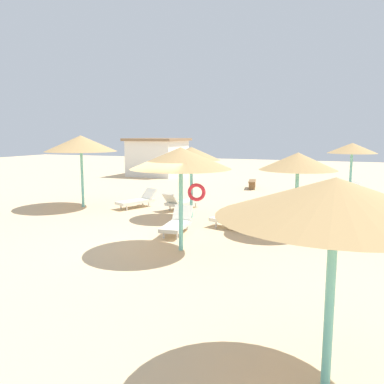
{
  "coord_description": "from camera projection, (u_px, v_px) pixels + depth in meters",
  "views": [
    {
      "loc": [
        5.07,
        -9.71,
        3.23
      ],
      "look_at": [
        0.0,
        3.0,
        1.2
      ],
      "focal_mm": 36.7,
      "sensor_mm": 36.0,
      "label": 1
    }
  ],
  "objects": [
    {
      "name": "ground_plane",
      "position": [
        153.0,
        247.0,
        11.26
      ],
      "size": [
        80.0,
        80.0,
        0.0
      ],
      "primitive_type": "plane",
      "color": "#DBBA8C"
    },
    {
      "name": "parasol_0",
      "position": [
        298.0,
        162.0,
        12.64
      ],
      "size": [
        2.5,
        2.5,
        2.64
      ],
      "color": "#6BC6BC",
      "rests_on": "ground"
    },
    {
      "name": "parasol_1",
      "position": [
        181.0,
        158.0,
        10.64
      ],
      "size": [
        2.78,
        2.78,
        2.87
      ],
      "color": "#6BC6BC",
      "rests_on": "ground"
    },
    {
      "name": "parasol_2",
      "position": [
        191.0,
        155.0,
        14.92
      ],
      "size": [
        2.24,
        2.24,
        2.74
      ],
      "color": "#6BC6BC",
      "rests_on": "ground"
    },
    {
      "name": "parasol_3",
      "position": [
        81.0,
        144.0,
        17.13
      ],
      "size": [
        3.13,
        3.13,
        3.17
      ],
      "color": "#6BC6BC",
      "rests_on": "ground"
    },
    {
      "name": "parasol_4",
      "position": [
        352.0,
        148.0,
        18.44
      ],
      "size": [
        2.27,
        2.27,
        2.82
      ],
      "color": "#6BC6BC",
      "rests_on": "ground"
    },
    {
      "name": "parasol_7",
      "position": [
        335.0,
        198.0,
        4.7
      ],
      "size": [
        2.89,
        2.89,
        2.72
      ],
      "color": "#6BC6BC",
      "rests_on": "ground"
    },
    {
      "name": "lounger_0",
      "position": [
        237.0,
        221.0,
        13.28
      ],
      "size": [
        1.99,
        1.17,
        0.72
      ],
      "color": "silver",
      "rests_on": "ground"
    },
    {
      "name": "lounger_1",
      "position": [
        177.0,
        223.0,
        12.85
      ],
      "size": [
        0.86,
        1.91,
        0.8
      ],
      "color": "silver",
      "rests_on": "ground"
    },
    {
      "name": "lounger_2",
      "position": [
        181.0,
        202.0,
        16.92
      ],
      "size": [
        1.19,
        1.96,
        0.79
      ],
      "color": "silver",
      "rests_on": "ground"
    },
    {
      "name": "lounger_3",
      "position": [
        137.0,
        200.0,
        17.36
      ],
      "size": [
        1.32,
        1.96,
        0.78
      ],
      "color": "silver",
      "rests_on": "ground"
    },
    {
      "name": "lounger_4",
      "position": [
        354.0,
        191.0,
        20.15
      ],
      "size": [
        0.67,
        1.88,
        0.76
      ],
      "color": "silver",
      "rests_on": "ground"
    },
    {
      "name": "lounger_5",
      "position": [
        383.0,
        219.0,
        13.48
      ],
      "size": [
        1.94,
        1.5,
        0.76
      ],
      "color": "silver",
      "rests_on": "ground"
    },
    {
      "name": "bench_0",
      "position": [
        356.0,
        193.0,
        19.39
      ],
      "size": [
        0.55,
        1.53,
        0.49
      ],
      "color": "brown",
      "rests_on": "ground"
    },
    {
      "name": "bench_1",
      "position": [
        252.0,
        183.0,
        23.35
      ],
      "size": [
        0.68,
        1.55,
        0.49
      ],
      "color": "brown",
      "rests_on": "ground"
    },
    {
      "name": "bench_2",
      "position": [
        332.0,
        186.0,
        22.15
      ],
      "size": [
        0.55,
        1.53,
        0.49
      ],
      "color": "brown",
      "rests_on": "ground"
    },
    {
      "name": "beach_cabana",
      "position": [
        158.0,
        157.0,
        30.76
      ],
      "size": [
        4.05,
        4.34,
        2.9
      ],
      "color": "white",
      "rests_on": "ground"
    }
  ]
}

